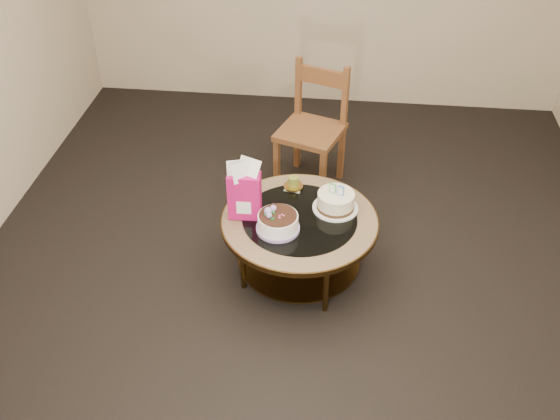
# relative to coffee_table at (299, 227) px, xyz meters

# --- Properties ---
(ground) EXTENTS (5.00, 5.00, 0.00)m
(ground) POSITION_rel_coffee_table_xyz_m (-0.00, 0.00, -0.38)
(ground) COLOR black
(ground) RESTS_ON ground
(room_walls) EXTENTS (4.52, 5.02, 2.61)m
(room_walls) POSITION_rel_coffee_table_xyz_m (-0.00, 0.00, 1.16)
(room_walls) COLOR #C5AE95
(room_walls) RESTS_ON ground
(coffee_table) EXTENTS (1.02, 1.02, 0.46)m
(coffee_table) POSITION_rel_coffee_table_xyz_m (0.00, 0.00, 0.00)
(coffee_table) COLOR #513717
(coffee_table) RESTS_ON ground
(decorated_cake) EXTENTS (0.27, 0.27, 0.16)m
(decorated_cake) POSITION_rel_coffee_table_xyz_m (-0.13, -0.13, 0.13)
(decorated_cake) COLOR #9F87BE
(decorated_cake) RESTS_ON coffee_table
(cream_cake) EXTENTS (0.30, 0.30, 0.19)m
(cream_cake) POSITION_rel_coffee_table_xyz_m (0.22, 0.12, 0.14)
(cream_cake) COLOR white
(cream_cake) RESTS_ON coffee_table
(gift_bag) EXTENTS (0.21, 0.15, 0.41)m
(gift_bag) POSITION_rel_coffee_table_xyz_m (-0.35, -0.01, 0.28)
(gift_bag) COLOR #C21267
(gift_bag) RESTS_ON coffee_table
(pillar_candle) EXTENTS (0.13, 0.13, 0.10)m
(pillar_candle) POSITION_rel_coffee_table_xyz_m (-0.07, 0.32, 0.11)
(pillar_candle) COLOR #CCC054
(pillar_candle) RESTS_ON coffee_table
(dining_chair) EXTENTS (0.58, 0.58, 0.98)m
(dining_chair) POSITION_rel_coffee_table_xyz_m (0.01, 1.07, 0.12)
(dining_chair) COLOR brown
(dining_chair) RESTS_ON ground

